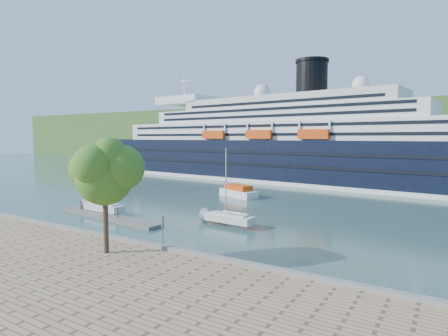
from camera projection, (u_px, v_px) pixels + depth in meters
ground at (49, 234)px, 39.88m from camera, size 400.00×400.00×0.00m
far_hillside at (357, 133)px, 161.79m from camera, size 400.00×50.00×24.00m
quay_coping at (47, 224)px, 39.61m from camera, size 220.00×0.50×0.30m
cruise_ship at (262, 123)px, 91.13m from camera, size 123.29×30.13×27.42m
promenade_tree at (105, 191)px, 29.71m from camera, size 6.04×6.04×10.01m
floating_pontoon at (108, 217)px, 47.56m from camera, size 18.59×4.30×0.41m
sailboat_white_near at (103, 181)px, 49.67m from camera, size 7.07×2.27×9.02m
sailboat_white_far at (229, 189)px, 43.04m from camera, size 6.83×2.35×8.66m
tender_launch at (238, 191)px, 64.60m from camera, size 8.10×5.22×2.12m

